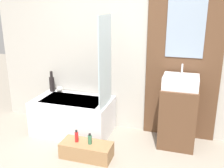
{
  "coord_description": "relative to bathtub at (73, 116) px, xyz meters",
  "views": [
    {
      "loc": [
        0.87,
        -2.04,
        1.88
      ],
      "look_at": [
        0.02,
        0.71,
        0.96
      ],
      "focal_mm": 42.0,
      "sensor_mm": 36.0,
      "label": 1
    }
  ],
  "objects": [
    {
      "name": "wall_tiled_back",
      "position": [
        0.73,
        0.39,
        1.04
      ],
      "size": [
        4.2,
        0.06,
        2.6
      ],
      "primitive_type": "cube",
      "color": "#B7B2A8",
      "rests_on": "ground_plane"
    },
    {
      "name": "wall_wood_accent",
      "position": [
        1.5,
        0.34,
        1.06
      ],
      "size": [
        0.99,
        0.04,
        2.6
      ],
      "color": "brown",
      "rests_on": "ground_plane"
    },
    {
      "name": "bathtub",
      "position": [
        0.0,
        0.0,
        0.0
      ],
      "size": [
        1.12,
        0.68,
        0.51
      ],
      "color": "white",
      "rests_on": "ground_plane"
    },
    {
      "name": "glass_shower_screen",
      "position": [
        0.53,
        -0.07,
        0.86
      ],
      "size": [
        0.01,
        0.5,
        1.21
      ],
      "primitive_type": "cube",
      "color": "silver",
      "rests_on": "bathtub"
    },
    {
      "name": "wooden_step_bench",
      "position": [
        0.45,
        -0.58,
        -0.16
      ],
      "size": [
        0.64,
        0.28,
        0.2
      ],
      "primitive_type": "cube",
      "color": "#997047",
      "rests_on": "ground_plane"
    },
    {
      "name": "vanity_cabinet",
      "position": [
        1.5,
        0.09,
        0.15
      ],
      "size": [
        0.47,
        0.46,
        0.81
      ],
      "primitive_type": "cube",
      "color": "brown",
      "rests_on": "ground_plane"
    },
    {
      "name": "sink",
      "position": [
        1.5,
        0.09,
        0.63
      ],
      "size": [
        0.45,
        0.38,
        0.29
      ],
      "color": "white",
      "rests_on": "vanity_cabinet"
    },
    {
      "name": "vase_tall_dark",
      "position": [
        -0.47,
        0.25,
        0.39
      ],
      "size": [
        0.08,
        0.08,
        0.32
      ],
      "color": "black",
      "rests_on": "bathtub"
    },
    {
      "name": "vase_round_light",
      "position": [
        -0.33,
        0.24,
        0.3
      ],
      "size": [
        0.09,
        0.09,
        0.09
      ],
      "primitive_type": "sphere",
      "color": "silver",
      "rests_on": "bathtub"
    },
    {
      "name": "bottle_soap_primary",
      "position": [
        0.32,
        -0.58,
        0.01
      ],
      "size": [
        0.04,
        0.04,
        0.16
      ],
      "color": "red",
      "rests_on": "wooden_step_bench"
    },
    {
      "name": "bottle_soap_secondary",
      "position": [
        0.49,
        -0.58,
        0.0
      ],
      "size": [
        0.05,
        0.05,
        0.14
      ],
      "color": "#38704C",
      "rests_on": "wooden_step_bench"
    }
  ]
}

